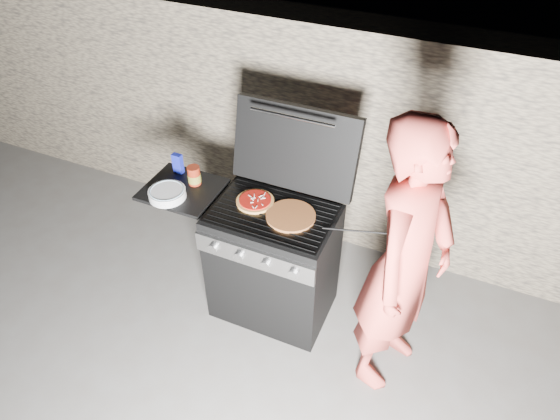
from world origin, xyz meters
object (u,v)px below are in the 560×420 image
at_px(pizza_topped, 255,201).
at_px(sauce_jar, 194,175).
at_px(person, 405,264).
at_px(gas_grill, 241,253).

xyz_separation_m(pizza_topped, sauce_jar, (-0.47, 0.03, 0.04)).
relative_size(sauce_jar, person, 0.07).
relative_size(pizza_topped, person, 0.13).
bearing_deg(pizza_topped, person, -9.77).
xyz_separation_m(gas_grill, sauce_jar, (-0.37, 0.08, 0.51)).
relative_size(gas_grill, sauce_jar, 10.01).
bearing_deg(sauce_jar, gas_grill, -12.23).
xyz_separation_m(sauce_jar, person, (1.49, -0.21, -0.04)).
relative_size(gas_grill, pizza_topped, 5.45).
height_order(gas_grill, person, person).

